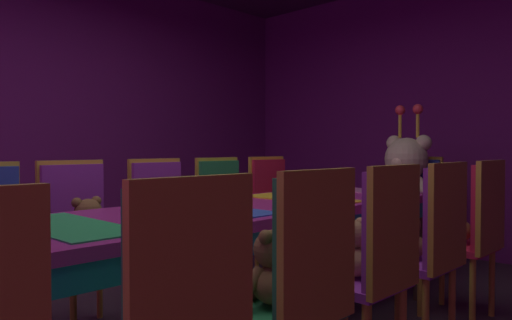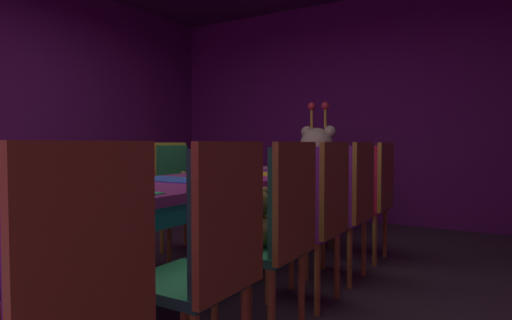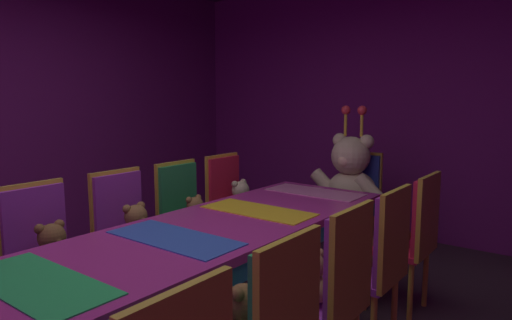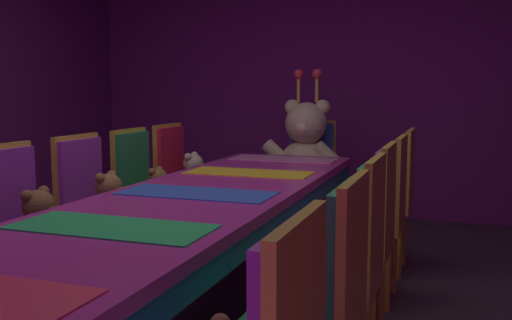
{
  "view_description": "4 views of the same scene",
  "coord_description": "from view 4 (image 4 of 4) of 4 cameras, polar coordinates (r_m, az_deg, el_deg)",
  "views": [
    {
      "loc": [
        1.93,
        -1.63,
        1.06
      ],
      "look_at": [
        -0.13,
        0.48,
        0.99
      ],
      "focal_mm": 34.23,
      "sensor_mm": 36.0,
      "label": 1
    },
    {
      "loc": [
        1.77,
        -2.07,
        0.98
      ],
      "look_at": [
        0.06,
        0.79,
        0.85
      ],
      "focal_mm": 29.72,
      "sensor_mm": 36.0,
      "label": 2
    },
    {
      "loc": [
        1.77,
        -1.61,
        1.49
      ],
      "look_at": [
        0.16,
        0.51,
        1.12
      ],
      "focal_mm": 31.82,
      "sensor_mm": 36.0,
      "label": 3
    },
    {
      "loc": [
        1.21,
        -2.55,
        1.25
      ],
      "look_at": [
        0.06,
        0.72,
        0.83
      ],
      "focal_mm": 40.63,
      "sensor_mm": 36.0,
      "label": 4
    }
  ],
  "objects": [
    {
      "name": "chair_left_5",
      "position": [
        4.52,
        -7.78,
        -1.42
      ],
      "size": [
        0.42,
        0.41,
        0.98
      ],
      "color": "red",
      "rests_on": "ground_plane"
    },
    {
      "name": "chair_right_5",
      "position": [
        4.06,
        13.77,
        -2.51
      ],
      "size": [
        0.42,
        0.41,
        0.98
      ],
      "rotation": [
        0.0,
        0.0,
        3.14
      ],
      "color": "red",
      "rests_on": "ground_plane"
    },
    {
      "name": "chair_right_4",
      "position": [
        3.47,
        12.72,
        -4.09
      ],
      "size": [
        0.42,
        0.41,
        0.98
      ],
      "rotation": [
        0.0,
        0.0,
        3.14
      ],
      "color": "purple",
      "rests_on": "ground_plane"
    },
    {
      "name": "king_teddy_bear",
      "position": [
        4.86,
        4.89,
        1.22
      ],
      "size": [
        0.75,
        0.58,
        0.96
      ],
      "rotation": [
        0.0,
        0.0,
        -1.57
      ],
      "color": "beige",
      "rests_on": "throne_chair"
    },
    {
      "name": "teddy_left_2",
      "position": [
        3.02,
        -20.46,
        -6.03
      ],
      "size": [
        0.26,
        0.34,
        0.32
      ],
      "color": "brown",
      "rests_on": "chair_left_2"
    },
    {
      "name": "wall_back",
      "position": [
        5.88,
        7.6,
        8.37
      ],
      "size": [
        5.2,
        0.12,
        2.8
      ],
      "primitive_type": "cube",
      "color": "#721E72",
      "rests_on": "ground_plane"
    },
    {
      "name": "chair_right_3",
      "position": [
        2.95,
        11.29,
        -5.99
      ],
      "size": [
        0.42,
        0.41,
        0.98
      ],
      "rotation": [
        0.0,
        0.0,
        3.14
      ],
      "color": "purple",
      "rests_on": "ground_plane"
    },
    {
      "name": "teddy_right_4",
      "position": [
        3.49,
        10.39,
        -4.42
      ],
      "size": [
        0.21,
        0.27,
        0.26
      ],
      "rotation": [
        0.0,
        0.0,
        3.14
      ],
      "color": "brown",
      "rests_on": "chair_right_4"
    },
    {
      "name": "throne_chair",
      "position": [
        5.05,
        5.37,
        -0.5
      ],
      "size": [
        0.41,
        0.42,
        0.98
      ],
      "rotation": [
        0.0,
        0.0,
        -1.57
      ],
      "color": "#2D47B2",
      "rests_on": "ground_plane"
    },
    {
      "name": "chair_right_1",
      "position": [
        1.89,
        7.05,
        -13.36
      ],
      "size": [
        0.42,
        0.41,
        0.98
      ],
      "rotation": [
        0.0,
        0.0,
        3.14
      ],
      "color": "#268C4C",
      "rests_on": "ground_plane"
    },
    {
      "name": "chair_left_2",
      "position": [
        3.11,
        -22.54,
        -5.71
      ],
      "size": [
        0.42,
        0.41,
        0.98
      ],
      "color": "purple",
      "rests_on": "ground_plane"
    },
    {
      "name": "teddy_left_4",
      "position": [
        3.95,
        -9.57,
        -2.96
      ],
      "size": [
        0.22,
        0.29,
        0.27
      ],
      "color": "olive",
      "rests_on": "chair_left_4"
    },
    {
      "name": "banquet_table",
      "position": [
        2.89,
        -5.82,
        -4.93
      ],
      "size": [
        0.9,
        3.52,
        0.75
      ],
      "color": "#B22D8C",
      "rests_on": "ground_plane"
    },
    {
      "name": "teddy_right_5",
      "position": [
        4.08,
        11.74,
        -2.57
      ],
      "size": [
        0.24,
        0.31,
        0.3
      ],
      "rotation": [
        0.0,
        0.0,
        3.14
      ],
      "color": "brown",
      "rests_on": "chair_right_5"
    },
    {
      "name": "teddy_left_5",
      "position": [
        4.46,
        -6.11,
        -1.56
      ],
      "size": [
        0.26,
        0.33,
        0.31
      ],
      "color": "beige",
      "rests_on": "chair_left_5"
    },
    {
      "name": "chair_right_2",
      "position": [
        2.41,
        9.67,
        -8.87
      ],
      "size": [
        0.42,
        0.41,
        0.98
      ],
      "rotation": [
        0.0,
        0.0,
        3.14
      ],
      "color": "#268C4C",
      "rests_on": "ground_plane"
    },
    {
      "name": "teddy_right_3",
      "position": [
        2.98,
        8.54,
        -6.22
      ],
      "size": [
        0.22,
        0.29,
        0.27
      ],
      "rotation": [
        0.0,
        0.0,
        3.14
      ],
      "color": "#9E7247",
      "rests_on": "chair_right_3"
    },
    {
      "name": "chair_left_3",
      "position": [
        3.57,
        -16.13,
        -3.87
      ],
      "size": [
        0.42,
        0.41,
        0.98
      ],
      "color": "purple",
      "rests_on": "ground_plane"
    },
    {
      "name": "teddy_right_2",
      "position": [
        2.44,
        6.29,
        -8.88
      ],
      "size": [
        0.24,
        0.31,
        0.3
      ],
      "rotation": [
        0.0,
        0.0,
        3.14
      ],
      "color": "brown",
      "rests_on": "chair_right_2"
    },
    {
      "name": "teddy_left_3",
      "position": [
        3.49,
        -14.17,
        -4.1
      ],
      "size": [
        0.26,
        0.34,
        0.32
      ],
      "color": "olive",
      "rests_on": "chair_left_3"
    },
    {
      "name": "chair_left_4",
      "position": [
        4.02,
        -11.36,
        -2.53
      ],
      "size": [
        0.42,
        0.41,
        0.98
      ],
      "color": "#268C4C",
      "rests_on": "ground_plane"
    }
  ]
}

